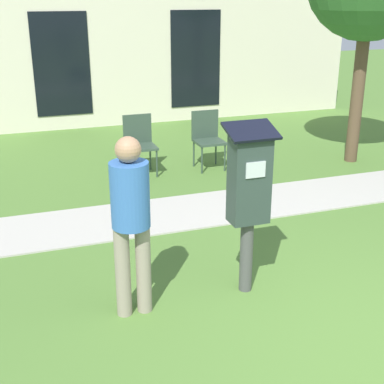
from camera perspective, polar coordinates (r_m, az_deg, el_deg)
ground_plane at (r=4.55m, az=19.52°, el=-16.11°), size 40.00×40.00×0.00m
sidewalk at (r=6.97m, az=3.29°, el=-1.58°), size 12.00×1.10×0.02m
building_facade at (r=11.40m, az=-6.71°, el=15.16°), size 10.00×0.26×3.20m
parking_meter at (r=4.71m, az=6.10°, el=0.44°), size 0.44×0.31×1.59m
person_standing at (r=4.39m, az=-6.55°, el=-2.34°), size 0.32×0.32×1.58m
outdoor_chair_left at (r=8.20m, az=-5.64°, el=5.57°), size 0.44×0.44×0.90m
outdoor_chair_middle at (r=8.45m, az=1.64°, el=6.11°), size 0.44×0.44×0.90m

